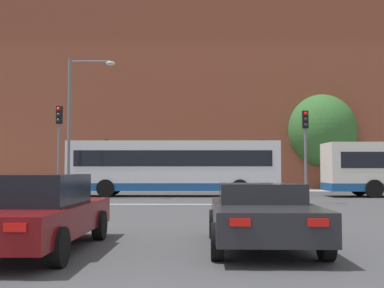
{
  "coord_description": "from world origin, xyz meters",
  "views": [
    {
      "loc": [
        1.01,
        -3.53,
        1.53
      ],
      "look_at": [
        0.78,
        23.19,
        2.97
      ],
      "focal_mm": 45.0,
      "sensor_mm": 36.0,
      "label": 1
    }
  ],
  "objects_px": {
    "car_saloon_left": "(34,212)",
    "bus_crossing_lead": "(174,167)",
    "pedestrian_waiting": "(174,176)",
    "traffic_light_far_left": "(106,156)",
    "traffic_light_near_left": "(59,138)",
    "traffic_light_far_right": "(262,156)",
    "traffic_light_near_right": "(306,141)",
    "car_roadster_right": "(262,215)",
    "street_lamp_junction": "(77,112)",
    "pedestrian_walking_east": "(254,176)"
  },
  "relations": [
    {
      "from": "car_saloon_left",
      "to": "bus_crossing_lead",
      "type": "relative_size",
      "value": 0.41
    },
    {
      "from": "car_saloon_left",
      "to": "bus_crossing_lead",
      "type": "distance_m",
      "value": 19.01
    },
    {
      "from": "pedestrian_waiting",
      "to": "traffic_light_far_left",
      "type": "bearing_deg",
      "value": 68.16
    },
    {
      "from": "traffic_light_near_left",
      "to": "traffic_light_far_right",
      "type": "xyz_separation_m",
      "value": [
        11.08,
        13.37,
        -0.44
      ]
    },
    {
      "from": "bus_crossing_lead",
      "to": "traffic_light_near_right",
      "type": "xyz_separation_m",
      "value": [
        6.26,
        -6.28,
        1.12
      ]
    },
    {
      "from": "pedestrian_waiting",
      "to": "car_roadster_right",
      "type": "bearing_deg",
      "value": 161.79
    },
    {
      "from": "traffic_light_near_right",
      "to": "street_lamp_junction",
      "type": "relative_size",
      "value": 0.56
    },
    {
      "from": "traffic_light_far_left",
      "to": "pedestrian_waiting",
      "type": "relative_size",
      "value": 2.05
    },
    {
      "from": "car_saloon_left",
      "to": "bus_crossing_lead",
      "type": "xyz_separation_m",
      "value": [
        1.75,
        18.91,
        0.97
      ]
    },
    {
      "from": "traffic_light_near_left",
      "to": "street_lamp_junction",
      "type": "height_order",
      "value": "street_lamp_junction"
    },
    {
      "from": "car_roadster_right",
      "to": "street_lamp_junction",
      "type": "distance_m",
      "value": 18.11
    },
    {
      "from": "car_roadster_right",
      "to": "traffic_light_near_right",
      "type": "bearing_deg",
      "value": 74.3
    },
    {
      "from": "pedestrian_walking_east",
      "to": "traffic_light_far_right",
      "type": "bearing_deg",
      "value": -24.54
    },
    {
      "from": "bus_crossing_lead",
      "to": "traffic_light_far_right",
      "type": "height_order",
      "value": "traffic_light_far_right"
    },
    {
      "from": "traffic_light_far_right",
      "to": "pedestrian_waiting",
      "type": "relative_size",
      "value": 2.04
    },
    {
      "from": "pedestrian_walking_east",
      "to": "traffic_light_near_left",
      "type": "bearing_deg",
      "value": -121.72
    },
    {
      "from": "traffic_light_far_right",
      "to": "street_lamp_junction",
      "type": "bearing_deg",
      "value": -139.27
    },
    {
      "from": "street_lamp_junction",
      "to": "bus_crossing_lead",
      "type": "bearing_deg",
      "value": 26.6
    },
    {
      "from": "traffic_light_near_left",
      "to": "traffic_light_near_right",
      "type": "distance_m",
      "value": 11.2
    },
    {
      "from": "car_saloon_left",
      "to": "car_roadster_right",
      "type": "relative_size",
      "value": 1.11
    },
    {
      "from": "car_roadster_right",
      "to": "traffic_light_far_left",
      "type": "xyz_separation_m",
      "value": [
        -7.84,
        25.36,
        1.9
      ]
    },
    {
      "from": "bus_crossing_lead",
      "to": "traffic_light_near_right",
      "type": "relative_size",
      "value": 2.87
    },
    {
      "from": "traffic_light_far_left",
      "to": "car_saloon_left",
      "type": "bearing_deg",
      "value": -82.32
    },
    {
      "from": "traffic_light_far_left",
      "to": "street_lamp_junction",
      "type": "bearing_deg",
      "value": -88.91
    },
    {
      "from": "traffic_light_near_left",
      "to": "traffic_light_far_left",
      "type": "bearing_deg",
      "value": 91.27
    },
    {
      "from": "traffic_light_near_right",
      "to": "pedestrian_walking_east",
      "type": "relative_size",
      "value": 2.35
    },
    {
      "from": "bus_crossing_lead",
      "to": "traffic_light_near_left",
      "type": "xyz_separation_m",
      "value": [
        -4.94,
        -6.27,
        1.26
      ]
    },
    {
      "from": "car_roadster_right",
      "to": "pedestrian_waiting",
      "type": "relative_size",
      "value": 2.4
    },
    {
      "from": "bus_crossing_lead",
      "to": "traffic_light_far_left",
      "type": "bearing_deg",
      "value": -142.86
    },
    {
      "from": "traffic_light_near_left",
      "to": "street_lamp_junction",
      "type": "distance_m",
      "value": 4.08
    },
    {
      "from": "traffic_light_near_right",
      "to": "pedestrian_waiting",
      "type": "distance_m",
      "value": 15.05
    },
    {
      "from": "car_roadster_right",
      "to": "traffic_light_near_left",
      "type": "relative_size",
      "value": 0.99
    },
    {
      "from": "traffic_light_far_right",
      "to": "traffic_light_far_left",
      "type": "bearing_deg",
      "value": -178.97
    },
    {
      "from": "pedestrian_walking_east",
      "to": "traffic_light_near_right",
      "type": "bearing_deg",
      "value": -81.35
    },
    {
      "from": "pedestrian_waiting",
      "to": "pedestrian_walking_east",
      "type": "relative_size",
      "value": 1.02
    },
    {
      "from": "car_saloon_left",
      "to": "traffic_light_far_right",
      "type": "distance_m",
      "value": 27.24
    },
    {
      "from": "traffic_light_far_left",
      "to": "traffic_light_near_right",
      "type": "relative_size",
      "value": 0.89
    },
    {
      "from": "traffic_light_far_left",
      "to": "pedestrian_walking_east",
      "type": "height_order",
      "value": "traffic_light_far_left"
    },
    {
      "from": "bus_crossing_lead",
      "to": "street_lamp_junction",
      "type": "bearing_deg",
      "value": -63.4
    },
    {
      "from": "traffic_light_far_right",
      "to": "pedestrian_waiting",
      "type": "height_order",
      "value": "traffic_light_far_right"
    },
    {
      "from": "car_roadster_right",
      "to": "street_lamp_junction",
      "type": "relative_size",
      "value": 0.59
    },
    {
      "from": "bus_crossing_lead",
      "to": "car_saloon_left",
      "type": "bearing_deg",
      "value": -5.29
    },
    {
      "from": "car_saloon_left",
      "to": "traffic_light_near_right",
      "type": "xyz_separation_m",
      "value": [
        8.01,
        12.63,
        2.09
      ]
    },
    {
      "from": "car_saloon_left",
      "to": "street_lamp_junction",
      "type": "xyz_separation_m",
      "value": [
        -3.3,
        16.38,
        3.87
      ]
    },
    {
      "from": "traffic_light_far_left",
      "to": "traffic_light_far_right",
      "type": "bearing_deg",
      "value": 1.03
    },
    {
      "from": "traffic_light_far_right",
      "to": "street_lamp_junction",
      "type": "xyz_separation_m",
      "value": [
        -11.19,
        -9.64,
        2.07
      ]
    },
    {
      "from": "bus_crossing_lead",
      "to": "street_lamp_junction",
      "type": "height_order",
      "value": "street_lamp_junction"
    },
    {
      "from": "traffic_light_near_right",
      "to": "street_lamp_junction",
      "type": "bearing_deg",
      "value": 161.65
    },
    {
      "from": "bus_crossing_lead",
      "to": "pedestrian_walking_east",
      "type": "distance_m",
      "value": 9.32
    },
    {
      "from": "traffic_light_far_right",
      "to": "pedestrian_waiting",
      "type": "xyz_separation_m",
      "value": [
        -6.44,
        0.04,
        -1.44
      ]
    }
  ]
}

